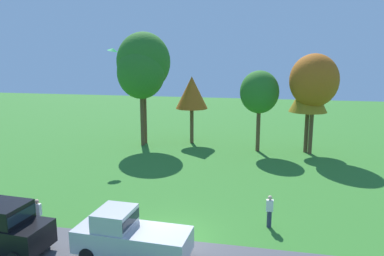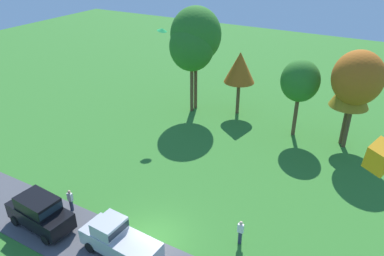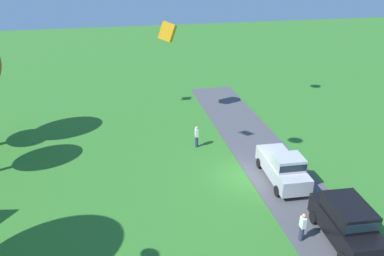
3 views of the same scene
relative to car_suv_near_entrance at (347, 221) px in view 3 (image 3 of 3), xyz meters
The scene contains 7 objects.
ground_plane 7.74m from the car_suv_near_entrance, 22.80° to the left, with size 120.00×120.00×0.00m, color #337528.
pavement_strip 7.16m from the car_suv_near_entrance, ahead, with size 36.00×4.40×0.06m, color #4C4C51.
car_suv_near_entrance is the anchor object (origin of this frame).
car_pickup_far_end 5.89m from the car_suv_near_entrance, ahead, with size 5.09×2.24×2.14m.
person_on_lawn 12.85m from the car_suv_near_entrance, 23.11° to the left, with size 0.36×0.24×1.71m.
person_watching_sky 2.22m from the car_suv_near_entrance, 76.97° to the left, with size 0.36×0.24×1.71m.
kite_box_high_right 20.16m from the car_suv_near_entrance, 18.57° to the left, with size 1.04×1.04×1.46m, color orange.
Camera 3 is at (-20.09, 7.83, 13.42)m, focal length 35.00 mm.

